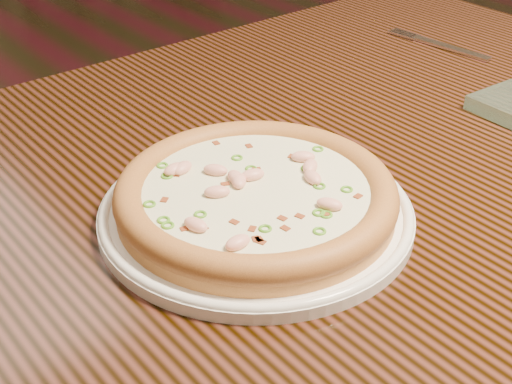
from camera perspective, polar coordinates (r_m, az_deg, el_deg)
hero_table at (r=0.83m, az=4.31°, el=-3.36°), size 1.20×0.80×0.75m
plate at (r=0.68m, az=0.00°, el=-1.53°), size 0.30×0.30×0.02m
pizza at (r=0.67m, az=-0.01°, el=-0.21°), size 0.27×0.27×0.03m
fork at (r=1.13m, az=14.63°, el=11.29°), size 0.03×0.18×0.00m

